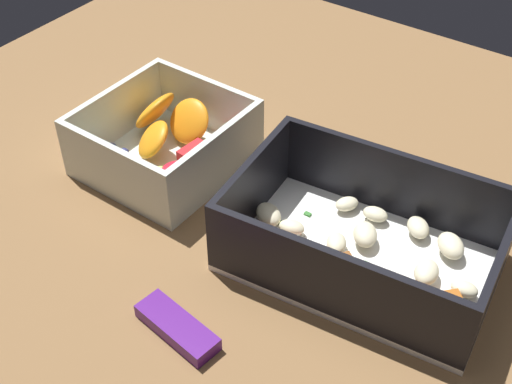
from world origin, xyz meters
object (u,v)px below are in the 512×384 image
(fruit_bowl, at_px, (166,143))
(candy_bar, at_px, (177,327))
(pasta_container, at_px, (362,243))
(paper_cup_liner, at_px, (107,113))

(fruit_bowl, relative_size, candy_bar, 1.97)
(pasta_container, height_order, candy_bar, pasta_container)
(fruit_bowl, xyz_separation_m, paper_cup_liner, (0.10, -0.02, -0.01))
(fruit_bowl, xyz_separation_m, candy_bar, (-0.14, 0.15, -0.02))
(pasta_container, height_order, paper_cup_liner, pasta_container)
(pasta_container, bearing_deg, fruit_bowl, -8.84)
(paper_cup_liner, bearing_deg, candy_bar, 144.61)
(pasta_container, height_order, fruit_bowl, pasta_container)
(candy_bar, bearing_deg, paper_cup_liner, -35.39)
(pasta_container, bearing_deg, candy_bar, 55.40)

